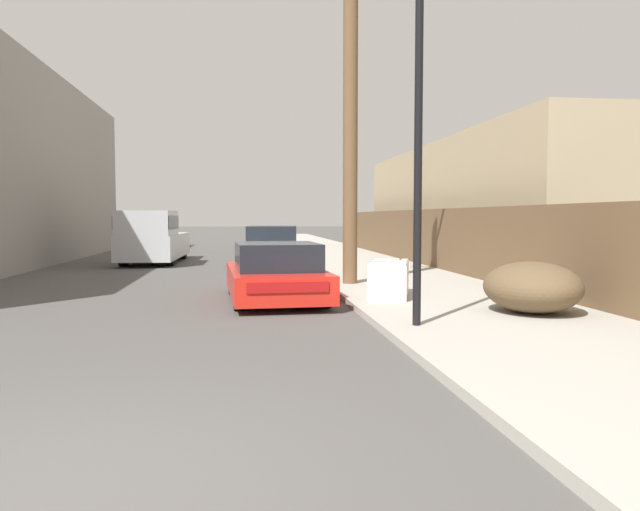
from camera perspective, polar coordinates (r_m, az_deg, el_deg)
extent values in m
plane|color=#4F4C49|center=(4.41, -23.25, -19.58)|extent=(220.00, 220.00, 0.00)
cube|color=#ADA89E|center=(27.76, 1.32, 0.13)|extent=(4.20, 63.00, 0.12)
cube|color=silver|center=(12.58, 6.34, -2.19)|extent=(1.18, 1.78, 0.68)
cube|color=white|center=(12.55, 6.35, -0.58)|extent=(1.13, 1.71, 0.03)
cube|color=#333335|center=(13.04, 7.36, -0.31)|extent=(0.09, 0.20, 0.02)
cube|color=gray|center=(12.81, 6.41, -0.42)|extent=(0.74, 0.28, 0.01)
cube|color=gray|center=(12.30, 6.29, -0.58)|extent=(0.74, 0.28, 0.01)
cube|color=red|center=(12.80, -4.12, -2.33)|extent=(2.05, 4.14, 0.53)
cube|color=black|center=(12.40, -3.95, -0.07)|extent=(1.68, 2.03, 0.53)
cube|color=#B21414|center=(10.78, -2.93, -2.94)|extent=(1.43, 0.11, 0.19)
cylinder|color=black|center=(14.00, -7.93, -2.25)|extent=(0.23, 0.62, 0.61)
cylinder|color=black|center=(14.16, -1.46, -2.15)|extent=(0.23, 0.62, 0.61)
cylinder|color=black|center=(11.51, -7.39, -3.50)|extent=(0.23, 0.62, 0.61)
cylinder|color=black|center=(11.70, 0.45, -3.36)|extent=(0.23, 0.62, 0.61)
cube|color=silver|center=(20.84, -4.35, 0.21)|extent=(2.20, 4.45, 0.71)
cube|color=black|center=(20.64, -4.37, 1.94)|extent=(1.78, 2.54, 0.56)
cube|color=#B21414|center=(18.67, -4.59, 0.20)|extent=(1.43, 0.15, 0.25)
cylinder|color=black|center=(22.22, -6.27, -0.06)|extent=(0.26, 0.67, 0.65)
cylinder|color=black|center=(22.17, -2.17, -0.05)|extent=(0.26, 0.67, 0.65)
cylinder|color=black|center=(19.57, -6.81, -0.55)|extent=(0.26, 0.67, 0.65)
cylinder|color=black|center=(19.50, -2.15, -0.54)|extent=(0.26, 0.67, 0.65)
cube|color=silver|center=(24.30, -14.82, 0.88)|extent=(2.08, 5.89, 0.88)
cube|color=silver|center=(22.69, -15.51, 2.88)|extent=(1.88, 2.68, 0.86)
cube|color=black|center=(22.69, -15.51, 2.94)|extent=(1.91, 2.63, 0.47)
cylinder|color=black|center=(22.41, -13.54, 0.06)|extent=(0.28, 0.78, 0.78)
cylinder|color=black|center=(22.68, -17.53, 0.03)|extent=(0.28, 0.78, 0.78)
cylinder|color=black|center=(25.99, -12.44, 0.54)|extent=(0.28, 0.78, 0.78)
cylinder|color=black|center=(26.23, -15.90, 0.51)|extent=(0.28, 0.78, 0.78)
cylinder|color=brown|center=(15.09, 2.79, 11.97)|extent=(0.35, 0.35, 7.61)
cylinder|color=black|center=(9.24, 8.95, 8.27)|extent=(0.12, 0.12, 4.72)
ellipsoid|color=brown|center=(10.97, 18.84, -2.75)|extent=(1.55, 1.84, 0.85)
cube|color=brown|center=(20.53, 10.00, 1.61)|extent=(0.08, 34.09, 1.84)
cube|color=tan|center=(24.65, 16.43, 4.53)|extent=(6.00, 18.36, 4.40)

